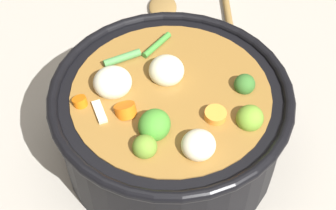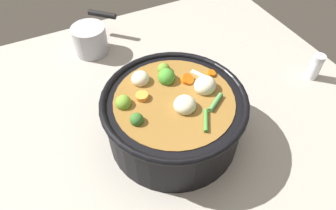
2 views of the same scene
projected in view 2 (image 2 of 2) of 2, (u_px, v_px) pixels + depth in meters
The scene contains 4 objects.
ground_plane at pixel (173, 135), 0.73m from camera, with size 1.10×1.10×0.00m, color #9E998E.
cooking_pot at pixel (174, 116), 0.68m from camera, with size 0.32×0.32×0.15m.
salt_shaker at pixel (316, 67), 0.84m from camera, with size 0.03×0.03×0.08m.
small_saucepan at pixel (91, 39), 0.91m from camera, with size 0.16×0.15×0.09m.
Camera 2 is at (-0.38, 0.20, 0.59)m, focal length 32.53 mm.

